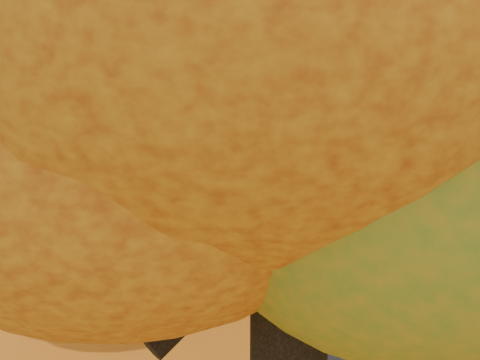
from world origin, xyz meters
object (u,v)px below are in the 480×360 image
car_white (145,158)px  car_dark (123,137)px  streetlamp_mid (220,118)px  bus (258,195)px  streetlamp_near (365,159)px  streetlamp_far (168,103)px  car_silver (140,154)px

car_white → car_dark: size_ratio=0.88×
streetlamp_mid → bus: size_ratio=0.77×
streetlamp_near → streetlamp_mid: (0.00, 22.00, 0.00)m
streetlamp_far → bus: 37.24m
streetlamp_near → bus: (-2.57, 6.99, -3.26)m
streetlamp_near → car_silver: 29.95m
streetlamp_near → car_white: streetlamp_near is taller
bus → car_dark: bearing=90.4°
streetlamp_mid → streetlamp_far: bearing=90.0°
bus → car_silver: size_ratio=2.72×
streetlamp_far → bus: streetlamp_far is taller
bus → car_white: size_ratio=2.59×
streetlamp_far → car_silver: size_ratio=2.09×
streetlamp_near → car_dark: bearing=98.5°
streetlamp_mid → bus: 15.57m
streetlamp_mid → streetlamp_far: (0.00, 22.00, 0.00)m
streetlamp_near → streetlamp_mid: size_ratio=1.00×
bus → car_dark: size_ratio=2.29×
streetlamp_far → car_white: size_ratio=1.99×
streetlamp_far → car_white: (-6.30, -17.95, -3.99)m
bus → car_dark: bus is taller
streetlamp_mid → car_silver: (-6.30, 7.00, -4.04)m
bus → car_white: 19.44m
streetlamp_far → streetlamp_mid: bearing=-90.0°
car_white → bus: bearing=-61.7°
streetlamp_near → car_white: (-6.30, 26.05, -3.99)m
streetlamp_far → bus: size_ratio=0.77×
streetlamp_near → car_dark: size_ratio=1.76×
car_dark → bus: bearing=-84.0°
bus → car_dark: 35.47m
streetlamp_mid → bus: (-2.57, -15.01, -3.26)m
streetlamp_mid → streetlamp_far: 22.00m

